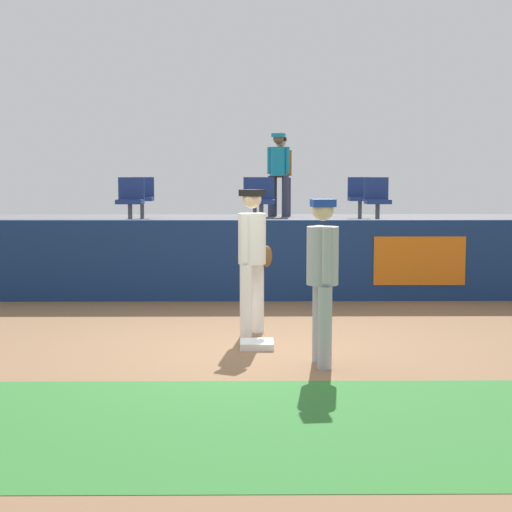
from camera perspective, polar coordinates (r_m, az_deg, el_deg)
The scene contains 15 objects.
ground_plane at distance 9.39m, azimuth -0.02°, elevation -6.72°, with size 60.00×60.00×0.00m, color #846042.
grass_foreground_strip at distance 6.56m, azimuth 0.21°, elevation -12.25°, with size 18.00×2.80×0.01m, color #2D722D.
first_base at distance 9.40m, azimuth 0.06°, elevation -6.46°, with size 0.40×0.40×0.08m, color white.
player_fielder_home at distance 10.02m, azimuth -0.25°, elevation 0.34°, with size 0.53×0.50×1.87m.
player_runner_visitor at distance 8.39m, azimuth 4.87°, elevation -1.02°, with size 0.37×0.50×1.80m.
field_wall at distance 12.85m, azimuth -0.11°, elevation -0.31°, with size 18.00×0.26×1.33m.
bleacher_platform at distance 15.41m, azimuth -0.23°, elevation 0.44°, with size 18.00×4.80×1.18m, color #59595E.
seat_front_left at distance 14.38m, azimuth -9.13°, elevation 4.22°, with size 0.47×0.44×0.84m.
seat_back_left at distance 16.17m, azimuth -8.28°, elevation 4.40°, with size 0.45×0.44×0.84m.
seat_front_center at distance 14.22m, azimuth 0.39°, elevation 4.28°, with size 0.47×0.44×0.84m.
seat_back_right at distance 16.18m, azimuth 7.56°, elevation 4.41°, with size 0.46×0.44×0.84m.
seat_back_center at distance 16.02m, azimuth -0.09°, elevation 4.45°, with size 0.46×0.44×0.84m.
seat_front_right at distance 14.41m, azimuth 8.82°, elevation 4.22°, with size 0.44×0.44×0.84m.
spectator_hooded at distance 16.90m, azimuth 1.81°, elevation 6.23°, with size 0.47×0.37×1.69m.
spectator_capped at distance 16.68m, azimuth 1.64°, elevation 6.39°, with size 0.47×0.43×1.76m.
Camera 1 is at (-0.08, -9.16, 2.04)m, focal length 54.88 mm.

